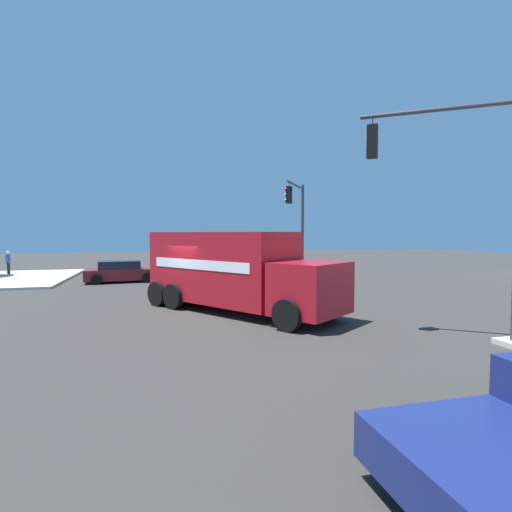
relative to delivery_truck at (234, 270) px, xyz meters
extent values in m
plane|color=#33302D|center=(-1.10, -1.18, -1.57)|extent=(100.00, 100.00, 0.00)
cube|color=#AD141E|center=(-0.54, -0.39, 0.12)|extent=(6.32, 5.46, 2.68)
cube|color=#AD141E|center=(2.82, 2.00, -0.37)|extent=(2.94, 3.06, 1.70)
cube|color=black|center=(3.51, 2.50, -0.03)|extent=(1.23, 1.69, 0.88)
cube|color=#B2B2B7|center=(-2.93, -2.08, -1.38)|extent=(1.50, 1.99, 0.21)
cube|color=white|center=(-1.25, 0.60, 0.26)|extent=(4.15, 2.95, 0.36)
cube|color=white|center=(0.16, -1.37, 0.26)|extent=(4.15, 2.95, 0.36)
cylinder|color=black|center=(2.06, 2.98, -1.07)|extent=(0.98, 0.81, 1.00)
cylinder|color=black|center=(3.49, 0.96, -1.07)|extent=(0.98, 0.81, 1.00)
cylinder|color=black|center=(-2.42, -0.20, -1.07)|extent=(0.98, 0.81, 1.00)
cylinder|color=black|center=(-0.99, -2.22, -1.07)|extent=(0.98, 0.81, 1.00)
cylinder|color=black|center=(-3.28, -0.81, -1.07)|extent=(0.98, 0.81, 1.00)
cylinder|color=black|center=(-1.84, -2.83, -1.07)|extent=(0.98, 0.81, 1.00)
cylinder|color=#38383D|center=(-9.39, 6.39, 1.48)|extent=(0.20, 0.20, 6.10)
cylinder|color=#38383D|center=(-7.71, 5.30, 4.28)|extent=(3.42, 2.27, 0.12)
cylinder|color=#38383D|center=(-6.33, 4.41, 4.16)|extent=(0.03, 0.03, 0.25)
cube|color=black|center=(-6.33, 4.41, 3.56)|extent=(0.41, 0.41, 0.95)
sphere|color=red|center=(-6.43, 4.25, 3.87)|extent=(0.20, 0.20, 0.20)
sphere|color=#EFA314|center=(-6.43, 4.25, 3.56)|extent=(0.20, 0.20, 0.20)
sphere|color=#19CC4C|center=(-6.43, 4.25, 3.25)|extent=(0.20, 0.20, 0.20)
cylinder|color=#38383D|center=(5.23, 4.67, 4.81)|extent=(2.47, 3.38, 0.12)
cylinder|color=#38383D|center=(4.25, 3.30, 4.69)|extent=(0.03, 0.03, 0.25)
cube|color=black|center=(4.25, 3.30, 4.09)|extent=(0.42, 0.42, 0.95)
sphere|color=red|center=(4.10, 3.41, 4.40)|extent=(0.20, 0.20, 0.20)
sphere|color=#EFA314|center=(4.10, 3.41, 4.09)|extent=(0.20, 0.20, 0.20)
sphere|color=#19CC4C|center=(4.10, 3.41, 3.78)|extent=(0.20, 0.20, 0.20)
cube|color=navy|center=(11.47, 0.44, -1.01)|extent=(1.96, 2.01, 0.55)
cylinder|color=black|center=(10.46, 0.31, -1.19)|extent=(0.24, 0.76, 0.76)
cube|color=maroon|center=(-10.60, -4.89, -1.08)|extent=(2.22, 4.46, 0.65)
cube|color=black|center=(-10.58, -5.04, -0.51)|extent=(1.82, 2.55, 0.50)
cylinder|color=black|center=(-11.65, -3.57, -1.26)|extent=(0.26, 0.64, 0.62)
cylinder|color=black|center=(-9.82, -3.39, -1.26)|extent=(0.26, 0.64, 0.62)
cylinder|color=black|center=(-11.37, -6.39, -1.26)|extent=(0.26, 0.64, 0.62)
cylinder|color=black|center=(-9.54, -6.21, -1.26)|extent=(0.26, 0.64, 0.62)
cylinder|color=black|center=(-16.15, -12.83, -1.03)|extent=(0.14, 0.14, 0.80)
cylinder|color=black|center=(-15.98, -12.83, -1.03)|extent=(0.14, 0.14, 0.80)
cube|color=#3359B2|center=(-16.06, -12.83, -0.33)|extent=(0.34, 0.23, 0.60)
sphere|color=beige|center=(-16.06, -12.83, 0.07)|extent=(0.22, 0.22, 0.22)
cylinder|color=#3359B2|center=(-16.28, -12.83, -0.30)|extent=(0.09, 0.09, 0.54)
cylinder|color=#3359B2|center=(-15.84, -12.82, -0.30)|extent=(0.09, 0.09, 0.54)
camera|label=1|loc=(14.72, -2.88, 1.42)|focal=27.68mm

